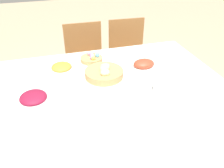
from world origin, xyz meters
The scene contains 15 objects.
ground_plane centered at (0.00, 0.00, 0.00)m, with size 12.00×12.00×0.00m, color tan.
dining_table centered at (0.00, 0.00, 0.38)m, with size 1.73×1.18×0.75m.
chair_far_center centered at (-0.02, 0.92, 0.48)m, with size 0.43×0.43×0.88m.
chair_far_right centered at (0.49, 0.92, 0.48)m, with size 0.44×0.44×0.88m.
bread_basket centered at (-0.02, 0.09, 0.79)m, with size 0.30×0.30×0.10m.
egg_basket centered at (-0.06, 0.38, 0.77)m, with size 0.19×0.19×0.08m.
ham_platter centered at (0.34, 0.15, 0.78)m, with size 0.27×0.19×0.08m.
beet_salad_bowl centered at (-0.55, -0.15, 0.80)m, with size 0.20×0.20×0.11m.
carrot_bowl centered at (-0.33, 0.21, 0.80)m, with size 0.19×0.19×0.10m.
dinner_plate centered at (0.06, -0.40, 0.76)m, with size 0.27×0.27×0.01m.
fork centered at (-0.10, -0.40, 0.75)m, with size 0.01×0.18×0.00m.
knife centered at (0.22, -0.40, 0.75)m, with size 0.01×0.18×0.00m.
spoon centered at (0.25, -0.40, 0.75)m, with size 0.01×0.18×0.00m.
drinking_cup centered at (0.30, -0.21, 0.79)m, with size 0.07×0.07×0.08m.
butter_dish centered at (-0.21, -0.24, 0.77)m, with size 0.11×0.07×0.03m.
Camera 1 is at (-0.40, -1.46, 1.71)m, focal length 38.00 mm.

